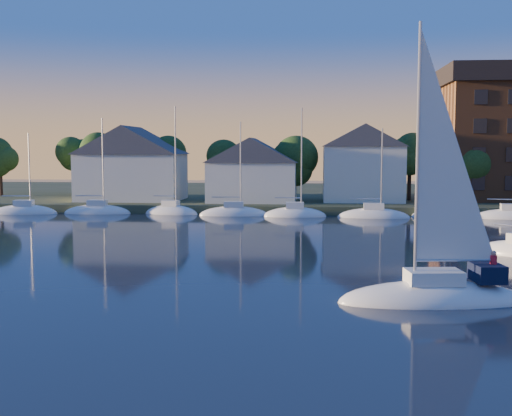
# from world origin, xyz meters

# --- Properties ---
(ground) EXTENTS (260.00, 260.00, 0.00)m
(ground) POSITION_xyz_m (0.00, 0.00, 0.00)
(ground) COLOR black
(ground) RESTS_ON ground
(shoreline_land) EXTENTS (160.00, 50.00, 2.00)m
(shoreline_land) POSITION_xyz_m (0.00, 75.00, 0.00)
(shoreline_land) COLOR #313D23
(shoreline_land) RESTS_ON ground
(wooden_dock) EXTENTS (120.00, 3.00, 1.00)m
(wooden_dock) POSITION_xyz_m (0.00, 52.00, 0.00)
(wooden_dock) COLOR brown
(wooden_dock) RESTS_ON ground
(clubhouse_west) EXTENTS (13.65, 9.45, 9.64)m
(clubhouse_west) POSITION_xyz_m (-22.00, 58.00, 5.93)
(clubhouse_west) COLOR white
(clubhouse_west) RESTS_ON shoreline_land
(clubhouse_centre) EXTENTS (11.55, 8.40, 8.08)m
(clubhouse_centre) POSITION_xyz_m (-6.00, 57.00, 5.13)
(clubhouse_centre) COLOR white
(clubhouse_centre) RESTS_ON shoreline_land
(clubhouse_east) EXTENTS (10.50, 8.40, 9.80)m
(clubhouse_east) POSITION_xyz_m (8.00, 59.00, 6.00)
(clubhouse_east) COLOR white
(clubhouse_east) RESTS_ON shoreline_land
(tree_line) EXTENTS (93.40, 5.40, 8.90)m
(tree_line) POSITION_xyz_m (2.00, 63.00, 7.18)
(tree_line) COLOR #342317
(tree_line) RESTS_ON shoreline_land
(moored_fleet) EXTENTS (71.50, 2.40, 12.05)m
(moored_fleet) POSITION_xyz_m (-8.00, 49.00, 0.10)
(moored_fleet) COLOR white
(moored_fleet) RESTS_ON ground
(hero_sailboat) EXTENTS (10.08, 4.32, 15.07)m
(hero_sailboat) POSITION_xyz_m (8.02, 8.39, 0.62)
(hero_sailboat) COLOR white
(hero_sailboat) RESTS_ON ground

